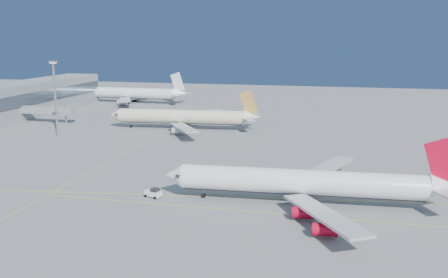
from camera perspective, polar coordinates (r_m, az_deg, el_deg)
ground at (r=118.74m, az=0.88°, el=-5.75°), size 500.00×500.00×0.00m
terminal at (r=241.76m, az=-22.02°, el=4.21°), size 18.40×110.00×15.00m
jet_bridge at (r=219.24m, az=-19.25°, el=3.10°), size 23.60×3.60×6.90m
taxiway_lines at (r=128.35m, az=-4.95°, el=-4.44°), size 118.86×140.00×0.02m
airliner_virgin at (r=108.80m, az=9.48°, el=-4.98°), size 63.10×56.62×15.56m
airliner_etihad at (r=193.69m, az=-4.59°, el=2.53°), size 60.06×55.29×15.67m
airliner_third at (r=274.12m, az=-10.48°, el=5.16°), size 63.09×58.29×16.95m
pushback_tug at (r=113.86m, az=-8.07°, el=-6.11°), size 4.25×3.28×2.16m
light_mast at (r=186.75m, az=-18.75°, el=5.05°), size 2.33×2.33×26.96m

